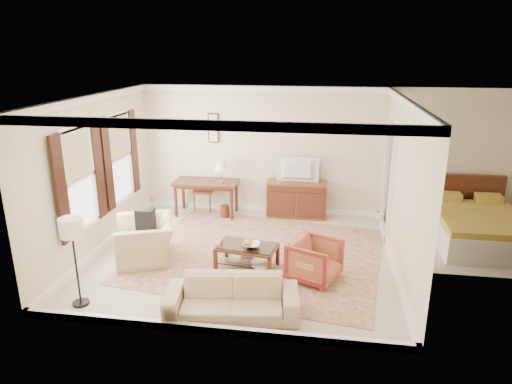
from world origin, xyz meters
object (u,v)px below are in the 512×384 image
(coffee_table, at_px, (247,251))
(club_armchair, at_px, (145,233))
(sideboard, at_px, (297,199))
(sofa, at_px, (232,292))
(tv, at_px, (298,162))
(writing_desk, at_px, (206,186))
(striped_armchair, at_px, (315,259))

(coffee_table, xyz_separation_m, club_armchair, (-1.88, 0.08, 0.17))
(sideboard, xyz_separation_m, sofa, (-0.64, -4.20, -0.04))
(sideboard, relative_size, tv, 1.47)
(tv, bearing_deg, sideboard, -90.00)
(writing_desk, xyz_separation_m, club_armchair, (-0.50, -2.45, -0.18))
(sideboard, xyz_separation_m, striped_armchair, (0.50, -2.96, -0.02))
(club_armchair, bearing_deg, striped_armchair, 61.92)
(writing_desk, bearing_deg, sideboard, 4.91)
(writing_desk, distance_m, sideboard, 2.08)
(coffee_table, relative_size, sofa, 0.58)
(coffee_table, distance_m, sofa, 1.49)
(sideboard, bearing_deg, club_armchair, -134.23)
(striped_armchair, height_order, club_armchair, club_armchair)
(coffee_table, bearing_deg, writing_desk, 118.63)
(sideboard, bearing_deg, coffee_table, -103.95)
(tv, height_order, sofa, tv)
(sofa, bearing_deg, tv, 73.98)
(sideboard, bearing_deg, striped_armchair, -80.37)
(coffee_table, relative_size, striped_armchair, 1.43)
(sideboard, bearing_deg, writing_desk, -175.09)
(writing_desk, bearing_deg, tv, 4.35)
(sideboard, height_order, striped_armchair, sideboard)
(tv, height_order, club_armchair, tv)
(tv, bearing_deg, sofa, 81.34)
(club_armchair, bearing_deg, tv, 113.61)
(coffee_table, bearing_deg, striped_armchair, -11.87)
(writing_desk, height_order, club_armchair, club_armchair)
(writing_desk, height_order, coffee_table, writing_desk)
(club_armchair, bearing_deg, sofa, 28.83)
(club_armchair, xyz_separation_m, sofa, (1.92, -1.57, -0.13))
(writing_desk, distance_m, sofa, 4.28)
(coffee_table, height_order, striped_armchair, striped_armchair)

